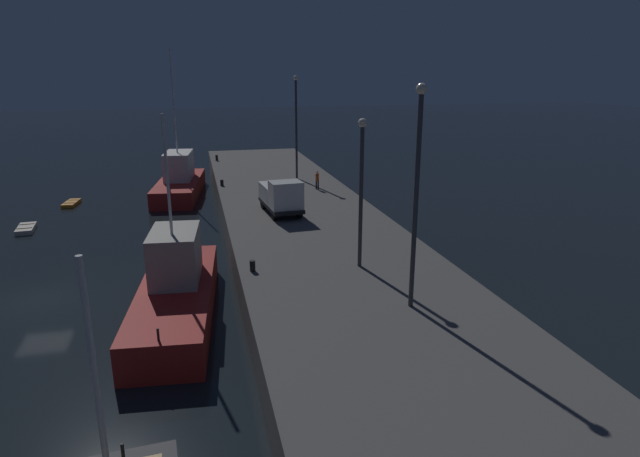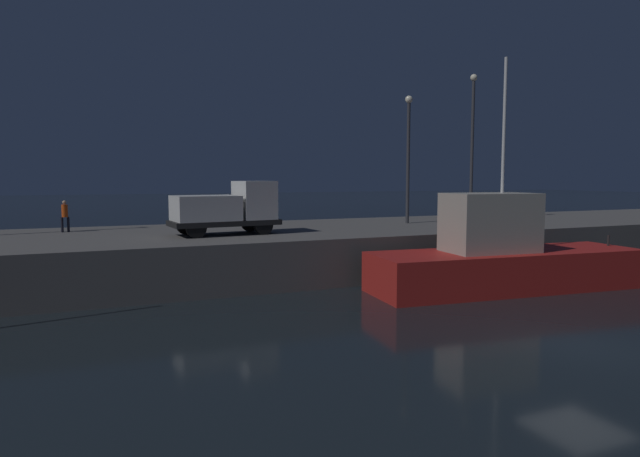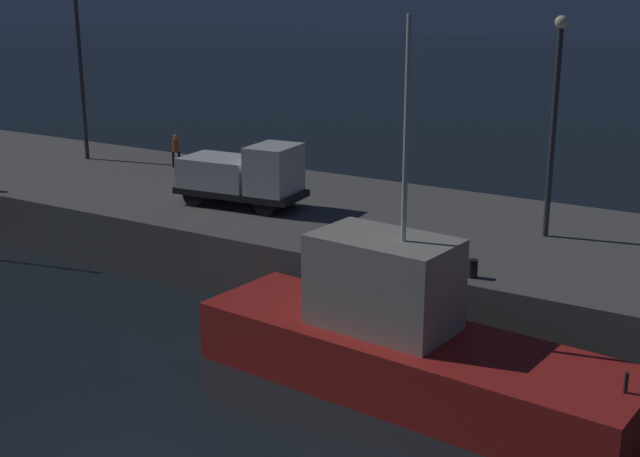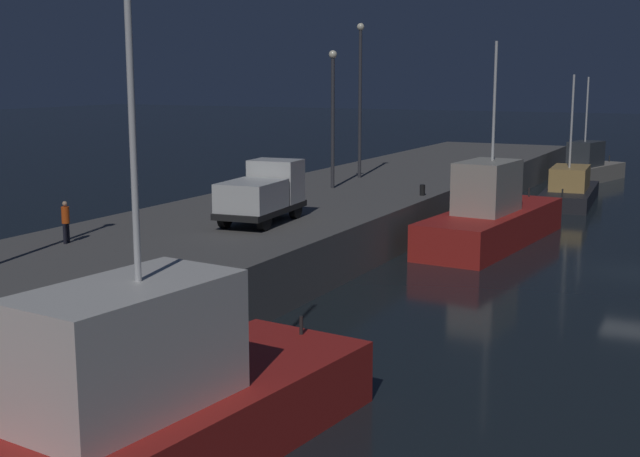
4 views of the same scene
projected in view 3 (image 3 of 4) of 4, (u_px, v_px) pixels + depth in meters
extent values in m
cube|color=#5B5956|center=(419.00, 250.00, 31.42)|extent=(78.33, 10.90, 2.18)
cube|color=red|center=(410.00, 363.00, 22.61)|extent=(12.45, 4.51, 1.71)
cube|color=#ADA899|center=(383.00, 282.00, 22.54)|extent=(3.97, 2.61, 2.51)
cylinder|color=silver|center=(406.00, 131.00, 21.07)|extent=(0.14, 0.14, 5.70)
cylinder|color=#262626|center=(626.00, 383.00, 19.09)|extent=(0.10, 0.10, 0.50)
cylinder|color=#38383D|center=(81.00, 69.00, 41.16)|extent=(0.20, 0.20, 8.82)
cylinder|color=#38383D|center=(553.00, 135.00, 28.43)|extent=(0.20, 0.20, 7.04)
sphere|color=#F9EFCC|center=(561.00, 22.00, 27.40)|extent=(0.44, 0.44, 0.44)
cylinder|color=black|center=(288.00, 194.00, 33.33)|extent=(0.92, 0.36, 0.90)
cylinder|color=black|center=(265.00, 204.00, 31.82)|extent=(0.92, 0.36, 0.90)
cylinder|color=black|center=(218.00, 186.00, 34.71)|extent=(0.92, 0.36, 0.90)
cylinder|color=black|center=(194.00, 195.00, 33.20)|extent=(0.92, 0.36, 0.90)
cube|color=black|center=(241.00, 192.00, 33.23)|extent=(5.21, 2.53, 0.25)
cube|color=silver|center=(274.00, 169.00, 32.29)|extent=(1.79, 2.22, 1.83)
cube|color=silver|center=(221.00, 172.00, 33.42)|extent=(3.10, 2.34, 1.17)
cylinder|color=black|center=(173.00, 159.00, 40.32)|extent=(0.12, 0.12, 0.75)
cylinder|color=black|center=(179.00, 160.00, 40.26)|extent=(0.12, 0.12, 0.75)
cylinder|color=#E54C14|center=(176.00, 145.00, 40.10)|extent=(0.37, 0.37, 0.62)
sphere|color=tan|center=(175.00, 137.00, 39.98)|extent=(0.18, 0.18, 0.18)
cylinder|color=black|center=(473.00, 269.00, 25.16)|extent=(0.28, 0.28, 0.56)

